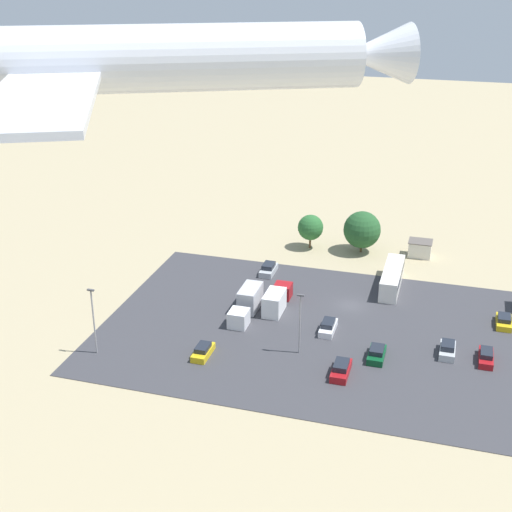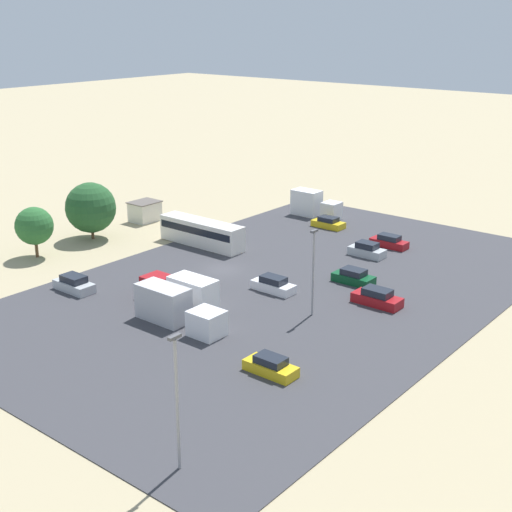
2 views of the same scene
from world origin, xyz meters
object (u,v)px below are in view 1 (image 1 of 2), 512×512
Objects in this scene: shed_building at (420,248)px; airplane at (82,60)px; bus at (392,277)px; parked_car_7 at (486,357)px; parked_car_1 at (269,269)px; parked_car_2 at (328,327)px; parked_car_4 at (203,351)px; parked_car_5 at (504,321)px; parked_truck_1 at (247,304)px; parked_car_6 at (341,369)px; parked_car_3 at (447,350)px; parked_truck_0 at (277,299)px; parked_car_0 at (377,354)px.

airplane is (16.39, 75.46, 39.89)m from shed_building.
bus is 2.57× the size of parked_car_7.
parked_car_1 reaches higher than parked_car_2.
bus is 17.33m from parked_car_2.
parked_car_4 reaches higher than parked_car_5.
parked_car_1 is 0.49× the size of parked_truck_1.
parked_car_2 is (-12.54, 15.62, -0.03)m from parked_car_1.
shed_building is at bearing -98.97° from parked_car_6.
bus is 19.75m from parked_car_3.
parked_truck_1 is 62.43m from airplane.
parked_car_2 is at bearing 128.75° from parked_car_1.
parked_car_6 reaches higher than parked_car_2.
parked_truck_0 is at bearing 54.20° from shed_building.
parked_car_3 is (-8.42, -3.40, 0.06)m from parked_car_0.
airplane is at bearing -98.28° from parked_car_2.
shed_building is 0.46× the size of parked_truck_0.
shed_building is 0.81× the size of parked_car_6.
parked_car_1 is at bearing 1.09° from bus.
parked_truck_1 reaches higher than parked_truck_0.
parked_car_1 reaches higher than parked_car_0.
parked_car_0 is at bearing 91.37° from bus.
parked_car_4 is at bearing 80.90° from parked_truck_1.
parked_car_6 is at bearing -50.64° from parked_truck_0.
parked_car_2 is 0.13× the size of airplane.
shed_building is at bearing -120.55° from parked_car_4.
parked_car_3 is at bearing -145.54° from parked_car_6.
parked_car_5 is at bearing 154.42° from bus.
parked_car_4 is at bearing 166.39° from airplane.
parked_car_3 is 64.07m from airplane.
parked_car_6 is at bearing 34.46° from parked_car_3.
bus is 1.25× the size of parked_truck_1.
shed_building is 46.36m from parked_car_4.
parked_car_0 is at bearing -165.35° from parked_car_4.
parked_car_4 is at bearing 16.81° from parked_car_3.
parked_car_1 is 1.00× the size of parked_car_7.
parked_car_3 is at bearing 100.64° from shed_building.
parked_truck_0 is at bearing 37.66° from bus.
parked_car_4 is at bearing 59.45° from shed_building.
bus is 2.72× the size of parked_car_5.
parked_car_3 is (-8.92, 17.60, -0.95)m from bus.
parked_truck_1 reaches higher than bus.
parked_car_6 is (-17.36, -0.62, 0.07)m from parked_car_4.
shed_building is 34.99m from parked_truck_1.
parked_car_4 is 0.90× the size of parked_car_6.
parked_truck_0 is (11.78, -14.36, 0.71)m from parked_car_6.
parked_car_0 is 0.96× the size of parked_car_1.
shed_building is at bearing 54.20° from parked_truck_0.
parked_car_1 reaches higher than parked_car_6.
parked_car_7 is at bearing -165.84° from parked_car_4.
shed_building reaches higher than parked_car_0.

